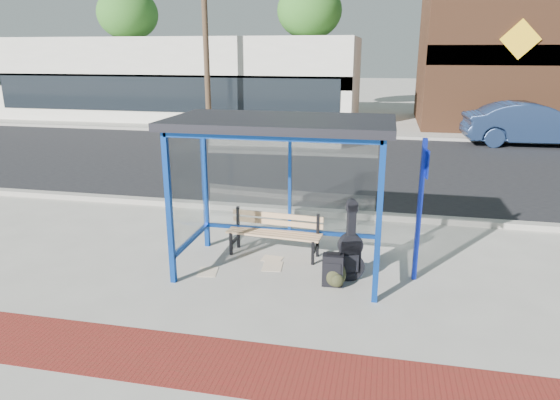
% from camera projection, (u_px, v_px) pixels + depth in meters
% --- Properties ---
extents(ground, '(120.00, 120.00, 0.00)m').
position_uv_depth(ground, '(281.00, 270.00, 7.98)').
color(ground, '#B2ADA0').
rests_on(ground, ground).
extents(brick_paver_strip, '(60.00, 1.00, 0.01)m').
position_uv_depth(brick_paver_strip, '(232.00, 366.00, 5.55)').
color(brick_paver_strip, maroon).
rests_on(brick_paver_strip, ground).
extents(curb_near, '(60.00, 0.25, 0.12)m').
position_uv_depth(curb_near, '(308.00, 212.00, 10.68)').
color(curb_near, gray).
rests_on(curb_near, ground).
extents(street_asphalt, '(60.00, 10.00, 0.00)m').
position_uv_depth(street_asphalt, '(334.00, 164.00, 15.48)').
color(street_asphalt, black).
rests_on(street_asphalt, ground).
extents(curb_far, '(60.00, 0.25, 0.12)m').
position_uv_depth(curb_far, '(347.00, 136.00, 20.24)').
color(curb_far, gray).
rests_on(curb_far, ground).
extents(far_sidewalk, '(60.00, 4.00, 0.01)m').
position_uv_depth(far_sidewalk, '(351.00, 130.00, 22.04)').
color(far_sidewalk, '#B2ADA0').
rests_on(far_sidewalk, ground).
extents(bus_shelter, '(3.30, 1.80, 2.42)m').
position_uv_depth(bus_shelter, '(282.00, 141.00, 7.46)').
color(bus_shelter, '#0D3998').
rests_on(bus_shelter, ground).
extents(storefront_white, '(18.00, 6.04, 4.00)m').
position_uv_depth(storefront_white, '(183.00, 78.00, 26.05)').
color(storefront_white, silver).
rests_on(storefront_white, ground).
extents(storefront_brown, '(10.00, 7.08, 6.40)m').
position_uv_depth(storefront_brown, '(535.00, 55.00, 22.80)').
color(storefront_brown, '#59331E').
rests_on(storefront_brown, ground).
extents(tree_left, '(3.60, 3.60, 7.03)m').
position_uv_depth(tree_left, '(128.00, 14.00, 29.82)').
color(tree_left, '#4C3826').
rests_on(tree_left, ground).
extents(tree_mid, '(3.60, 3.60, 7.03)m').
position_uv_depth(tree_mid, '(310.00, 12.00, 27.63)').
color(tree_mid, '#4C3826').
rests_on(tree_mid, ground).
extents(utility_pole_west, '(1.60, 0.24, 8.00)m').
position_uv_depth(utility_pole_west, '(205.00, 32.00, 20.55)').
color(utility_pole_west, '#4C3826').
rests_on(utility_pole_west, ground).
extents(bench, '(1.64, 0.52, 0.76)m').
position_uv_depth(bench, '(275.00, 231.00, 8.47)').
color(bench, black).
rests_on(bench, ground).
extents(guitar_bag, '(0.46, 0.28, 1.21)m').
position_uv_depth(guitar_bag, '(350.00, 253.00, 7.52)').
color(guitar_bag, black).
rests_on(guitar_bag, ground).
extents(suitcase, '(0.31, 0.21, 0.53)m').
position_uv_depth(suitcase, '(333.00, 270.00, 7.39)').
color(suitcase, black).
rests_on(suitcase, ground).
extents(backpack, '(0.39, 0.37, 0.39)m').
position_uv_depth(backpack, '(336.00, 275.00, 7.38)').
color(backpack, '#282A17').
rests_on(backpack, ground).
extents(sign_post, '(0.11, 0.27, 2.18)m').
position_uv_depth(sign_post, '(420.00, 203.00, 7.32)').
color(sign_post, '#0E1F9A').
rests_on(sign_post, ground).
extents(newspaper_a, '(0.36, 0.42, 0.01)m').
position_uv_depth(newspaper_a, '(208.00, 272.00, 7.91)').
color(newspaper_a, white).
rests_on(newspaper_a, ground).
extents(newspaper_b, '(0.35, 0.43, 0.01)m').
position_uv_depth(newspaper_b, '(272.00, 266.00, 8.11)').
color(newspaper_b, white).
rests_on(newspaper_b, ground).
extents(newspaper_c, '(0.36, 0.30, 0.01)m').
position_uv_depth(newspaper_c, '(272.00, 259.00, 8.40)').
color(newspaper_c, white).
rests_on(newspaper_c, ground).
extents(parked_car, '(4.87, 1.96, 1.57)m').
position_uv_depth(parked_car, '(532.00, 124.00, 18.30)').
color(parked_car, navy).
rests_on(parked_car, ground).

